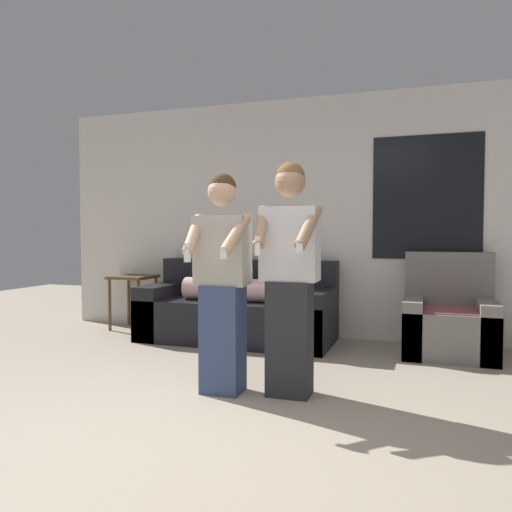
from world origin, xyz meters
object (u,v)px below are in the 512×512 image
object	(u,v)px
armchair	(449,321)
couch	(238,311)
side_table	(133,284)
person_left	(222,282)
person_right	(290,277)

from	to	relation	value
armchair	couch	bearing A→B (deg)	-178.47
couch	armchair	distance (m)	2.16
armchair	side_table	size ratio (longest dim) A/B	1.22
side_table	person_left	distance (m)	2.79
person_left	person_right	bearing A→B (deg)	11.52
armchair	person_left	distance (m)	2.47
couch	person_right	size ratio (longest dim) A/B	1.24
armchair	side_table	world-z (taller)	armchair
side_table	person_right	world-z (taller)	person_right
armchair	side_table	distance (m)	3.63
couch	armchair	bearing A→B (deg)	1.53
couch	side_table	bearing A→B (deg)	172.35
person_left	side_table	bearing A→B (deg)	136.04
couch	person_left	distance (m)	1.88
couch	person_right	xyz separation A→B (m)	(1.02, -1.63, 0.54)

